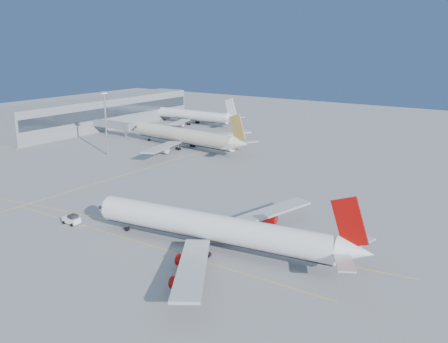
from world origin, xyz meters
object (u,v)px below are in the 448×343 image
airliner_etihad (186,136)px  airliner_third (193,115)px  airliner_virgin (216,228)px  light_mast (106,118)px  pushback_tug (72,219)px

airliner_etihad → airliner_third: (-34.66, 50.12, -0.52)m
airliner_virgin → light_mast: light_mast is taller
pushback_tug → light_mast: bearing=131.1°
airliner_third → light_mast: size_ratio=2.34×
airliner_etihad → light_mast: light_mast is taller
airliner_third → pushback_tug: size_ratio=12.92×
airliner_third → light_mast: light_mast is taller
airliner_etihad → airliner_third: 60.94m
pushback_tug → light_mast: 76.81m
airliner_etihad → airliner_virgin: bearing=-41.0°
airliner_virgin → airliner_etihad: airliner_etihad is taller
airliner_third → light_mast: 78.75m
light_mast → airliner_third: bearing=102.2°
airliner_etihad → pushback_tug: bearing=-62.7°
airliner_third → pushback_tug: 149.18m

